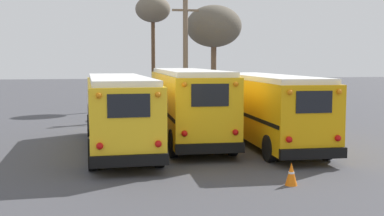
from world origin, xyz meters
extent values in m
plane|color=#424247|center=(0.00, 0.00, 0.00)|extent=(160.00, 160.00, 0.00)
cube|color=yellow|center=(-3.21, -1.08, 1.59)|extent=(2.66, 10.09, 2.44)
cube|color=white|center=(-3.21, -1.08, 2.91)|extent=(2.46, 9.68, 0.20)
cube|color=black|center=(-3.07, -6.13, 0.55)|extent=(2.45, 0.26, 0.36)
cube|color=black|center=(-3.07, -6.10, 2.26)|extent=(1.32, 0.06, 0.73)
sphere|color=red|center=(-3.97, -6.16, 1.04)|extent=(0.22, 0.22, 0.22)
sphere|color=orange|center=(-3.97, -6.16, 2.59)|extent=(0.18, 0.18, 0.18)
sphere|color=red|center=(-2.17, -6.11, 1.04)|extent=(0.22, 0.22, 0.22)
sphere|color=orange|center=(-2.17, -6.11, 2.59)|extent=(0.18, 0.18, 0.18)
cube|color=black|center=(-4.42, -1.11, 1.41)|extent=(0.28, 9.82, 0.14)
cube|color=black|center=(-2.00, -1.04, 1.41)|extent=(0.28, 9.82, 0.14)
cylinder|color=black|center=(-4.43, 2.61, 0.53)|extent=(0.31, 1.08, 1.07)
cylinder|color=black|center=(-2.19, 2.67, 0.53)|extent=(0.31, 1.08, 1.07)
cylinder|color=black|center=(-4.23, -4.82, 0.53)|extent=(0.31, 1.08, 1.07)
cylinder|color=black|center=(-1.99, -4.76, 0.53)|extent=(0.31, 1.08, 1.07)
cube|color=yellow|center=(0.00, 0.70, 1.71)|extent=(2.73, 10.49, 2.67)
cube|color=white|center=(0.00, 0.70, 3.14)|extent=(2.52, 10.07, 0.20)
cube|color=black|center=(-0.14, -4.55, 0.56)|extent=(2.50, 0.27, 0.36)
cube|color=black|center=(-0.14, -4.53, 2.44)|extent=(1.34, 0.07, 0.80)
sphere|color=red|center=(-1.06, -4.54, 1.11)|extent=(0.22, 0.22, 0.22)
sphere|color=orange|center=(-1.06, -4.54, 2.82)|extent=(0.18, 0.18, 0.18)
sphere|color=red|center=(0.77, -4.59, 1.11)|extent=(0.22, 0.22, 0.22)
sphere|color=orange|center=(0.77, -4.59, 2.82)|extent=(0.18, 0.18, 0.18)
cube|color=black|center=(-1.23, 0.73, 1.51)|extent=(0.30, 10.22, 0.14)
cube|color=black|center=(1.23, 0.67, 1.51)|extent=(0.30, 10.22, 0.14)
cylinder|color=black|center=(-1.03, 4.65, 0.54)|extent=(0.31, 1.08, 1.07)
cylinder|color=black|center=(1.25, 4.58, 0.54)|extent=(0.31, 1.08, 1.07)
cylinder|color=black|center=(-1.25, -3.18, 0.54)|extent=(0.31, 1.08, 1.07)
cylinder|color=black|center=(1.03, -3.24, 0.54)|extent=(0.31, 1.08, 1.07)
cube|color=#E5A00C|center=(3.21, -0.85, 1.59)|extent=(2.55, 10.25, 2.48)
cube|color=white|center=(3.21, -0.85, 2.93)|extent=(2.35, 9.84, 0.20)
cube|color=black|center=(3.09, -5.99, 0.52)|extent=(2.37, 0.25, 0.36)
cube|color=black|center=(3.09, -5.97, 2.27)|extent=(1.28, 0.06, 0.74)
sphere|color=red|center=(2.22, -5.98, 1.03)|extent=(0.22, 0.22, 0.22)
sphere|color=orange|center=(2.22, -5.98, 2.61)|extent=(0.18, 0.18, 0.18)
sphere|color=red|center=(3.96, -6.02, 1.03)|extent=(0.22, 0.22, 0.22)
sphere|color=orange|center=(3.96, -6.02, 2.61)|extent=(0.18, 0.18, 0.18)
cube|color=black|center=(2.04, -0.83, 1.40)|extent=(0.25, 10.00, 0.14)
cube|color=black|center=(4.38, -0.88, 1.40)|extent=(0.25, 10.00, 0.14)
cylinder|color=black|center=(2.21, 2.97, 0.49)|extent=(0.30, 0.99, 0.98)
cylinder|color=black|center=(4.37, 2.92, 0.49)|extent=(0.30, 0.99, 0.98)
cylinder|color=black|center=(2.04, -4.63, 0.49)|extent=(0.30, 0.99, 0.98)
cylinder|color=black|center=(4.20, -4.68, 0.49)|extent=(0.30, 0.99, 0.98)
cylinder|color=#75604C|center=(1.77, 11.14, 3.99)|extent=(0.34, 0.34, 7.97)
cube|color=#75604C|center=(1.77, 11.14, 7.01)|extent=(1.80, 0.14, 0.14)
cylinder|color=brown|center=(4.24, 13.27, 2.52)|extent=(0.39, 0.39, 5.04)
ellipsoid|color=#5B5447|center=(4.24, 13.27, 6.14)|extent=(4.02, 4.02, 3.02)
cylinder|color=brown|center=(0.19, 16.51, 3.44)|extent=(0.30, 0.30, 6.88)
ellipsoid|color=#6B6051|center=(0.19, 16.51, 7.62)|extent=(2.69, 2.69, 2.02)
cone|color=orange|center=(1.52, -7.90, 0.34)|extent=(0.36, 0.36, 0.68)
cylinder|color=white|center=(1.52, -7.90, 0.37)|extent=(0.17, 0.17, 0.07)
camera|label=1|loc=(-3.94, -20.91, 3.63)|focal=45.00mm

